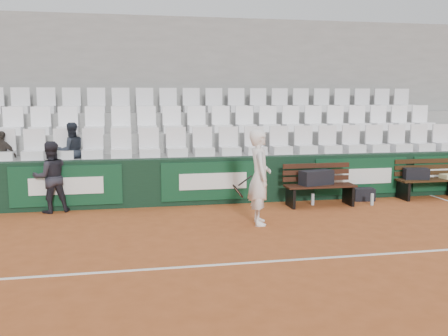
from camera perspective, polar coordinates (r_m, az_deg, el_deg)
ground at (r=7.17m, az=5.71°, el=-10.58°), size 80.00×80.00×0.00m
court_baseline at (r=7.17m, az=5.72°, el=-10.55°), size 18.00×0.06×0.01m
back_barrier at (r=10.83m, az=-0.02°, el=-1.40°), size 18.00×0.34×1.00m
grandstand_tier_front at (r=11.44m, az=-0.97°, el=-0.90°), size 18.00×0.95×1.00m
grandstand_tier_mid at (r=12.33m, az=-1.75°, el=0.81°), size 18.00×0.95×1.45m
grandstand_tier_back at (r=13.24m, az=-2.43°, el=2.29°), size 18.00×0.95×1.90m
grandstand_rear_wall at (r=13.79m, az=-2.86°, el=7.72°), size 18.00×0.30×4.40m
seat_row_front at (r=11.17m, az=-0.82°, el=3.09°), size 11.90×0.44×0.63m
seat_row_mid at (r=12.07m, az=-1.64°, el=5.61°), size 11.90×0.44×0.63m
seat_row_back at (r=13.00m, az=-2.34°, el=7.77°), size 11.90×0.44×0.63m
bench_left at (r=10.78m, az=10.89°, el=-3.08°), size 1.50×0.56×0.45m
bench_right at (r=12.28m, az=22.41°, el=-2.19°), size 1.50×0.56×0.45m
sports_bag_left at (r=10.73m, az=10.50°, el=-1.08°), size 0.77×0.49×0.31m
sports_bag_right at (r=12.08m, az=21.11°, el=-0.61°), size 0.57×0.35×0.25m
sports_bag_ground at (r=11.57m, az=15.64°, el=-2.91°), size 0.49×0.33×0.28m
water_bottle_near at (r=10.85m, az=10.10°, el=-3.53°), size 0.07×0.07×0.25m
water_bottle_far at (r=11.13m, az=16.56°, el=-3.46°), size 0.07×0.07×0.25m
tennis_player at (r=9.00m, az=4.07°, el=-1.04°), size 0.74×0.68×1.73m
ball_kid at (r=10.49m, az=-19.20°, el=-0.99°), size 0.82×0.72×1.43m
spectator_b at (r=11.31m, az=-24.09°, el=3.51°), size 0.67×0.46×1.05m
spectator_c at (r=11.07m, az=-17.14°, el=4.20°), size 0.71×0.64×1.21m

